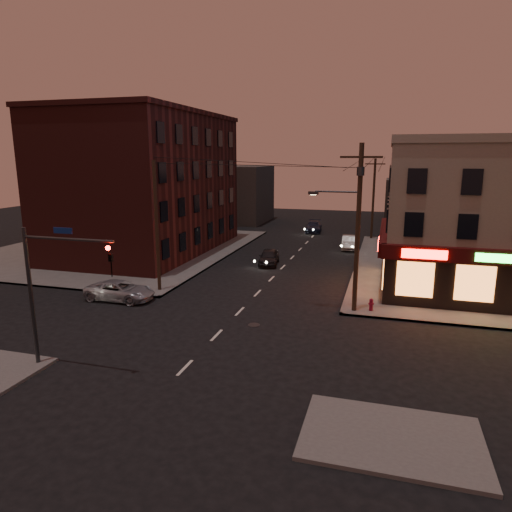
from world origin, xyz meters
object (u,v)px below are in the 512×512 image
(suv_cross, at_px, (120,291))
(fire_hydrant, at_px, (371,304))
(sedan_mid, at_px, (349,242))
(sedan_far, at_px, (314,227))
(sedan_near, at_px, (269,257))

(suv_cross, xyz_separation_m, fire_hydrant, (16.18, 2.00, -0.07))
(sedan_mid, bearing_deg, sedan_far, 116.24)
(sedan_mid, distance_m, sedan_far, 11.08)
(suv_cross, bearing_deg, sedan_near, -28.63)
(suv_cross, height_order, sedan_mid, sedan_mid)
(suv_cross, relative_size, sedan_mid, 1.12)
(sedan_near, relative_size, sedan_far, 0.85)
(sedan_near, bearing_deg, fire_hydrant, -57.11)
(suv_cross, distance_m, fire_hydrant, 16.30)
(suv_cross, height_order, sedan_far, sedan_far)
(sedan_mid, bearing_deg, sedan_near, -126.82)
(sedan_far, height_order, fire_hydrant, sedan_far)
(suv_cross, height_order, sedan_near, sedan_near)
(sedan_far, bearing_deg, sedan_mid, -67.14)
(suv_cross, bearing_deg, sedan_mid, -31.15)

